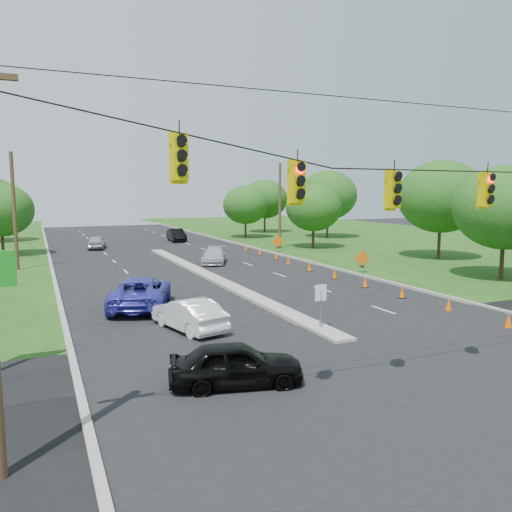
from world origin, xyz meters
name	(u,v)px	position (x,y,z in m)	size (l,w,h in m)	color
ground	(416,378)	(0.00, 0.00, 0.00)	(160.00, 160.00, 0.00)	black
cross_street	(416,378)	(0.00, 0.00, 0.00)	(160.00, 14.00, 0.02)	black
curb_left	(52,268)	(-10.10, 30.00, 0.00)	(0.25, 110.00, 0.16)	gray
curb_right	(280,255)	(10.10, 30.00, 0.00)	(0.25, 110.00, 0.16)	gray
median	(210,277)	(0.00, 21.00, 0.00)	(1.00, 34.00, 0.18)	gray
median_sign	(321,298)	(0.00, 6.00, 1.46)	(0.55, 0.06, 2.05)	gray
signal_span	(446,227)	(-0.05, -1.00, 4.97)	(25.60, 0.32, 9.00)	#422D1C
utility_pole_far_left	(14,212)	(-12.50, 30.00, 4.50)	(0.28, 0.28, 9.00)	#422D1C
utility_pole_far_right	(280,206)	(12.50, 35.00, 4.50)	(0.28, 0.28, 9.00)	#422D1C
cone_0	(508,321)	(7.81, 3.00, 0.35)	(0.32, 0.32, 0.70)	#FF5800
cone_1	(449,305)	(7.81, 6.50, 0.35)	(0.32, 0.32, 0.70)	#FF5800
cone_2	(402,292)	(7.81, 10.00, 0.35)	(0.32, 0.32, 0.70)	#FF5800
cone_3	(365,282)	(7.81, 13.50, 0.35)	(0.32, 0.32, 0.70)	#FF5800
cone_4	(335,274)	(7.81, 17.00, 0.35)	(0.32, 0.32, 0.70)	#FF5800
cone_5	(310,267)	(7.81, 20.50, 0.35)	(0.32, 0.32, 0.70)	#FF5800
cone_6	(288,261)	(7.81, 24.00, 0.35)	(0.32, 0.32, 0.70)	#FF5800
cone_7	(276,256)	(8.41, 27.50, 0.35)	(0.32, 0.32, 0.70)	#FF5800
cone_8	(260,251)	(8.41, 31.00, 0.35)	(0.32, 0.32, 0.70)	#FF5800
cone_9	(246,248)	(8.41, 34.50, 0.35)	(0.32, 0.32, 0.70)	#FF5800
work_sign_1	(362,259)	(10.80, 18.00, 1.09)	(1.27, 0.58, 1.37)	black
work_sign_2	(278,242)	(10.80, 32.00, 1.09)	(1.27, 0.58, 1.37)	black
tree_5	(0,210)	(-14.00, 40.00, 4.34)	(5.88, 5.88, 6.86)	black
tree_7	(505,207)	(18.00, 12.00, 4.96)	(6.72, 6.72, 7.84)	black
tree_8	(441,197)	(22.00, 22.00, 5.58)	(7.56, 7.56, 8.82)	black
tree_9	(314,208)	(16.00, 34.00, 4.34)	(5.88, 5.88, 6.86)	black
tree_10	(328,195)	(24.00, 44.00, 5.58)	(7.56, 7.56, 8.82)	black
tree_11	(265,199)	(20.00, 55.00, 4.96)	(6.72, 6.72, 7.84)	black
tree_12	(245,205)	(14.00, 48.00, 4.34)	(5.88, 5.88, 6.86)	black
black_sedan	(236,364)	(-5.59, 1.74, 0.71)	(1.67, 4.15, 1.41)	black
white_sedan	(189,314)	(-5.15, 8.48, 0.71)	(1.49, 4.28, 1.41)	white
blue_pickup	(141,292)	(-6.23, 13.59, 0.82)	(2.73, 5.93, 1.65)	#3432AD
silver_car_far	(214,256)	(2.61, 27.55, 0.66)	(1.85, 4.55, 1.32)	#B7B7C2
silver_car_oncoming	(97,242)	(-5.25, 42.83, 0.71)	(1.68, 4.17, 1.42)	#A4A6AA
dark_car_receding	(176,235)	(4.59, 47.40, 0.77)	(1.64, 4.70, 1.55)	black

